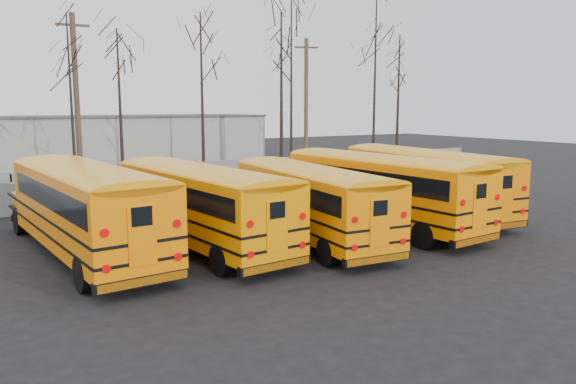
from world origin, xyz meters
TOP-DOWN VIEW (x-y plane):
  - ground at (0.00, 0.00)m, footprint 120.00×120.00m
  - fence at (0.00, 12.00)m, footprint 40.00×0.04m
  - distant_building at (2.00, 32.00)m, footprint 22.00×8.00m
  - bus_a at (-7.41, 3.19)m, footprint 3.42×11.26m
  - bus_b at (-3.78, 2.44)m, footprint 3.39×10.66m
  - bus_c at (0.01, 1.34)m, footprint 3.22×10.25m
  - bus_d at (3.61, 1.71)m, footprint 3.29×11.02m
  - bus_e at (7.05, 2.71)m, footprint 3.54×11.05m
  - utility_pole_left at (-4.66, 17.75)m, footprint 1.77×0.31m
  - utility_pole_right at (12.34, 20.35)m, footprint 1.68×0.76m
  - tree_3 at (-5.56, 14.44)m, footprint 0.26×0.26m
  - tree_4 at (-2.67, 16.25)m, footprint 0.26×0.26m
  - tree_5 at (1.08, 13.52)m, footprint 0.26×0.26m
  - tree_6 at (6.52, 14.18)m, footprint 0.26×0.26m
  - tree_7 at (9.27, 17.51)m, footprint 0.26×0.26m
  - tree_8 at (14.89, 15.48)m, footprint 0.26×0.26m
  - tree_9 at (18.20, 16.68)m, footprint 0.26×0.26m

SIDE VIEW (x-z plane):
  - ground at x=0.00m, z-range 0.00..0.00m
  - fence at x=0.00m, z-range 0.00..2.00m
  - bus_c at x=0.01m, z-range 0.24..3.07m
  - bus_b at x=-3.78m, z-range 0.25..3.19m
  - bus_d at x=3.61m, z-range 0.26..3.30m
  - bus_e at x=7.05m, z-range 0.26..3.30m
  - bus_a at x=-7.41m, z-range 0.27..3.37m
  - distant_building at x=2.00m, z-range 0.00..4.00m
  - tree_4 at x=-2.67m, z-range 0.00..9.10m
  - tree_3 at x=-5.56m, z-range 0.00..9.43m
  - tree_5 at x=1.08m, z-range 0.00..9.87m
  - utility_pole_right at x=12.34m, z-range 0.14..9.99m
  - tree_9 at x=18.20m, z-range 0.00..10.14m
  - utility_pole_left at x=-4.66m, z-range 0.14..10.08m
  - tree_6 at x=6.52m, z-range 0.00..10.42m
  - tree_7 at x=9.27m, z-range 0.00..12.08m
  - tree_8 at x=14.89m, z-range 0.00..12.87m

